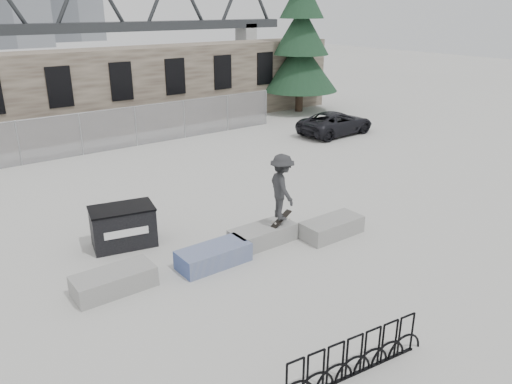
% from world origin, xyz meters
% --- Properties ---
extents(ground, '(120.00, 120.00, 0.00)m').
position_xyz_m(ground, '(0.00, 0.00, 0.00)').
color(ground, '#B4B4AF').
rests_on(ground, ground).
extents(stone_wall, '(36.00, 2.58, 4.50)m').
position_xyz_m(stone_wall, '(0.00, 16.24, 2.26)').
color(stone_wall, brown).
rests_on(stone_wall, ground).
extents(chainlink_fence, '(22.06, 0.06, 2.02)m').
position_xyz_m(chainlink_fence, '(-0.00, 12.50, 1.04)').
color(chainlink_fence, gray).
rests_on(chainlink_fence, ground).
extents(planter_far_left, '(2.00, 0.90, 0.53)m').
position_xyz_m(planter_far_left, '(-3.43, 0.07, 0.29)').
color(planter_far_left, gray).
rests_on(planter_far_left, ground).
extents(planter_center_left, '(2.00, 0.90, 0.53)m').
position_xyz_m(planter_center_left, '(-0.73, -0.29, 0.29)').
color(planter_center_left, '#2D4489').
rests_on(planter_center_left, ground).
extents(planter_center_right, '(2.00, 0.90, 0.53)m').
position_xyz_m(planter_center_right, '(1.15, -0.04, 0.29)').
color(planter_center_right, gray).
rests_on(planter_center_right, ground).
extents(planter_offset, '(2.00, 0.90, 0.53)m').
position_xyz_m(planter_offset, '(3.19, -0.88, 0.29)').
color(planter_offset, gray).
rests_on(planter_offset, ground).
extents(dumpster, '(2.02, 1.48, 1.20)m').
position_xyz_m(dumpster, '(-2.22, 2.31, 0.61)').
color(dumpster, black).
rests_on(dumpster, ground).
extents(bike_rack, '(3.57, 0.48, 0.90)m').
position_xyz_m(bike_rack, '(-0.93, -5.62, 0.44)').
color(bike_rack, black).
rests_on(bike_rack, ground).
extents(spruce_tree, '(4.94, 4.94, 11.50)m').
position_xyz_m(spruce_tree, '(15.14, 14.24, 4.65)').
color(spruce_tree, '#38281E').
rests_on(spruce_tree, ground).
extents(truss_bridge, '(70.00, 3.00, 9.80)m').
position_xyz_m(truss_bridge, '(10.00, 55.00, 4.13)').
color(truss_bridge, '#2D3033').
rests_on(truss_bridge, ground).
extents(suv, '(4.63, 2.28, 1.26)m').
position_xyz_m(suv, '(12.52, 8.22, 0.63)').
color(suv, black).
rests_on(suv, ground).
extents(skateboarder, '(1.07, 1.44, 2.19)m').
position_xyz_m(skateboarder, '(1.72, -0.21, 1.71)').
color(skateboarder, '#292A2C').
rests_on(skateboarder, ground).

